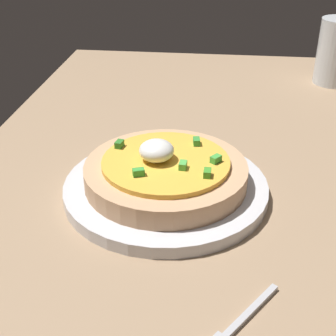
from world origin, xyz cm
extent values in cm
cube|color=#9D7E5F|center=(0.00, 0.00, 1.47)|extent=(106.34, 67.14, 2.93)
cylinder|color=silver|center=(5.09, -5.77, 3.69)|extent=(24.30, 24.30, 1.52)
cylinder|color=tan|center=(5.09, -5.77, 5.69)|extent=(19.21, 19.21, 2.47)
cylinder|color=#F5B43E|center=(5.09, -5.77, 7.22)|extent=(14.99, 14.99, 0.60)
ellipsoid|color=white|center=(5.15, -6.83, 8.72)|extent=(4.05, 4.05, 2.39)
cube|color=green|center=(8.90, -8.32, 7.92)|extent=(1.18, 1.47, 0.80)
cube|color=green|center=(8.19, -0.84, 7.92)|extent=(1.30, 0.84, 0.80)
cube|color=#327C2B|center=(2.51, -11.76, 7.92)|extent=(1.41, 1.04, 0.80)
cube|color=green|center=(0.71, -2.49, 7.92)|extent=(1.38, 0.98, 0.80)
cube|color=green|center=(4.94, -0.46, 7.92)|extent=(1.50, 1.42, 0.80)
cube|color=#4FB94C|center=(6.81, -3.63, 7.92)|extent=(1.34, 0.91, 0.80)
cube|color=#B7B7BC|center=(23.03, 3.79, 3.18)|extent=(6.59, 4.97, 0.50)
camera|label=1|loc=(52.84, -0.26, 34.24)|focal=50.74mm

